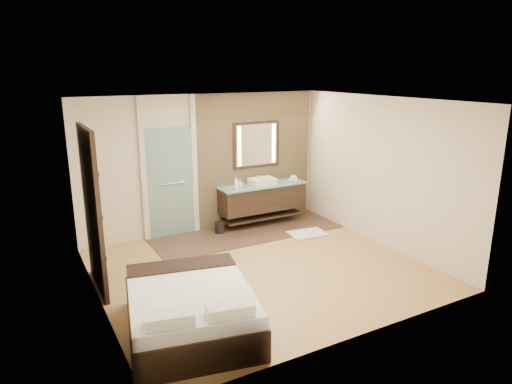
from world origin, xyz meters
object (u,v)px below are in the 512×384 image
mirror_unit (256,145)px  waste_bin (220,228)px  vanity (262,198)px  bed (190,309)px

mirror_unit → waste_bin: bearing=-163.0°
vanity → bed: (-2.75, -3.08, -0.28)m
vanity → mirror_unit: bearing=90.0°
vanity → bed: size_ratio=0.88×
vanity → waste_bin: vanity is taller
vanity → mirror_unit: 1.10m
vanity → bed: bearing=-131.8°
mirror_unit → waste_bin: size_ratio=4.54×
vanity → mirror_unit: size_ratio=1.75×
mirror_unit → waste_bin: 1.86m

